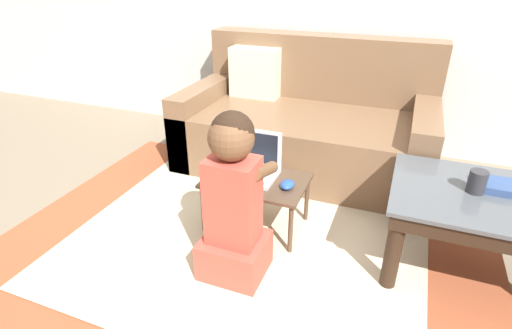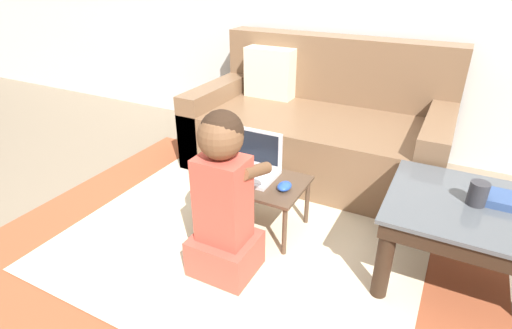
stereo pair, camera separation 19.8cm
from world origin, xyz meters
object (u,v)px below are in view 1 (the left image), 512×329
at_px(laptop, 249,168).
at_px(cup_on_table, 477,182).
at_px(laptop_desk, 256,185).
at_px(couch, 307,124).
at_px(person_seated, 234,202).
at_px(coffee_table, 487,209).
at_px(computer_mouse, 287,185).
at_px(book_on_table, 496,186).

xyz_separation_m(laptop, cup_on_table, (1.06, 0.00, 0.13)).
distance_m(laptop_desk, cup_on_table, 1.03).
bearing_deg(couch, person_seated, -89.56).
distance_m(coffee_table, cup_on_table, 0.14).
relative_size(laptop, person_seated, 0.39).
bearing_deg(person_seated, laptop_desk, 96.48).
relative_size(couch, laptop_desk, 3.15).
height_order(computer_mouse, person_seated, person_seated).
distance_m(computer_mouse, person_seated, 0.38).
height_order(coffee_table, cup_on_table, cup_on_table).
bearing_deg(book_on_table, cup_on_table, -146.13).
xyz_separation_m(laptop_desk, computer_mouse, (0.18, -0.02, 0.05)).
bearing_deg(computer_mouse, book_on_table, 7.99).
distance_m(laptop_desk, computer_mouse, 0.19).
distance_m(person_seated, book_on_table, 1.16).
height_order(laptop, person_seated, person_seated).
bearing_deg(book_on_table, computer_mouse, -172.01).
bearing_deg(couch, cup_on_table, -40.87).
xyz_separation_m(laptop_desk, cup_on_table, (1.01, 0.05, 0.20)).
xyz_separation_m(coffee_table, laptop, (-1.13, 0.00, -0.01)).
relative_size(laptop_desk, person_seated, 0.67).
xyz_separation_m(person_seated, cup_on_table, (0.96, 0.42, 0.08)).
bearing_deg(computer_mouse, person_seated, -111.17).
bearing_deg(cup_on_table, couch, 139.13).
xyz_separation_m(coffee_table, laptop_desk, (-1.07, -0.04, -0.08)).
bearing_deg(coffee_table, person_seated, -158.21).
relative_size(laptop, book_on_table, 1.81).
bearing_deg(coffee_table, book_on_table, 70.91).
xyz_separation_m(person_seated, book_on_table, (1.05, 0.48, 0.04)).
bearing_deg(laptop, laptop_desk, -36.13).
distance_m(couch, book_on_table, 1.33).
height_order(laptop_desk, cup_on_table, cup_on_table).
bearing_deg(book_on_table, laptop_desk, -174.51).
xyz_separation_m(computer_mouse, person_seated, (-0.14, -0.35, 0.07)).
height_order(computer_mouse, cup_on_table, cup_on_table).
bearing_deg(couch, coffee_table, -39.33).
relative_size(couch, computer_mouse, 17.86).
relative_size(couch, coffee_table, 2.05).
relative_size(couch, cup_on_table, 16.57).
bearing_deg(laptop, cup_on_table, 0.22).
distance_m(couch, computer_mouse, 0.92).
distance_m(laptop, computer_mouse, 0.25).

